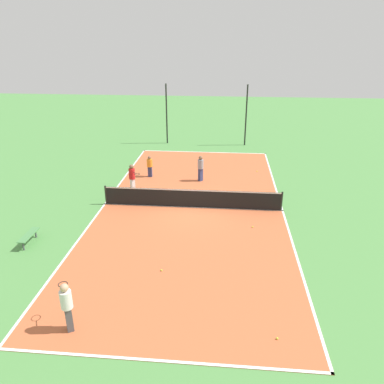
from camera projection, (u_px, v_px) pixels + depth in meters
ground_plane at (192, 207)px, 20.05m from camera, size 80.00×80.00×0.00m
court_surface at (192, 207)px, 20.05m from camera, size 9.67×20.71×0.02m
tennis_net at (192, 198)px, 19.84m from camera, size 9.47×0.10×1.06m
bench at (29, 236)px, 16.43m from camera, size 0.36×1.41×0.45m
player_center_orange at (150, 165)px, 24.10m from camera, size 0.36×0.36×1.38m
player_coach_red at (132, 177)px, 21.55m from camera, size 0.89×0.90×1.71m
player_far_white at (67, 304)px, 11.32m from camera, size 0.75×0.97×1.71m
player_baseline_gray at (201, 167)px, 23.34m from camera, size 0.51×0.51×1.63m
tennis_ball_near_net at (161, 270)px, 14.59m from camera, size 0.07×0.07×0.07m
tennis_ball_left_sideline at (253, 227)px, 17.89m from camera, size 0.07×0.07×0.07m
tennis_ball_right_alley at (257, 171)px, 25.21m from camera, size 0.07×0.07×0.07m
tennis_ball_far_baseline at (277, 338)px, 11.31m from camera, size 0.07×0.07×0.07m
fence_post_back_left at (167, 114)px, 31.11m from camera, size 0.12×0.12×4.94m
fence_post_back_right at (246, 116)px, 30.56m from camera, size 0.12×0.12×4.94m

